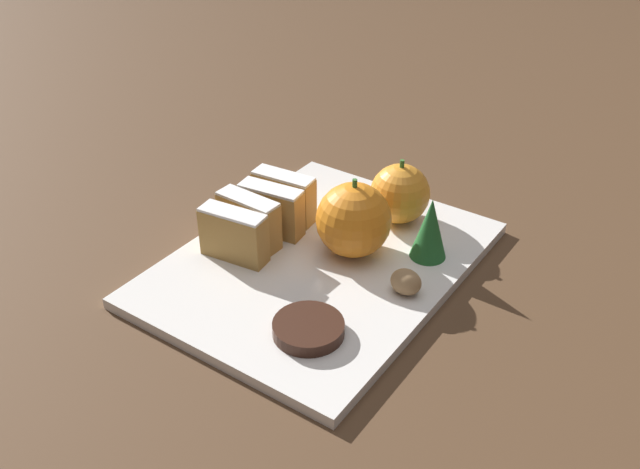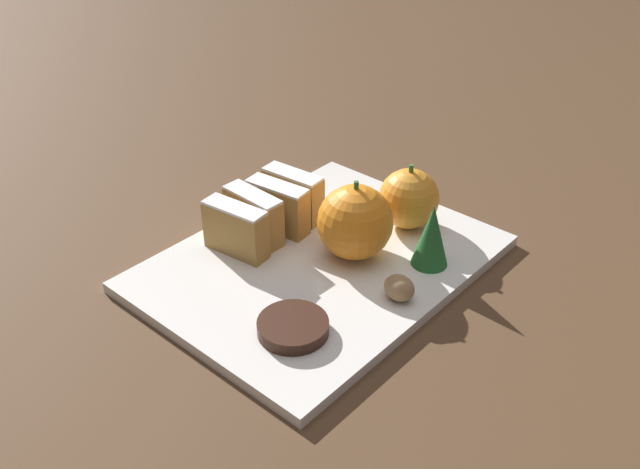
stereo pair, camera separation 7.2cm
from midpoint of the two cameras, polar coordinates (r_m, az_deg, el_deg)
ground_plane at (r=0.75m, az=2.77°, el=-2.78°), size 6.00×6.00×0.00m
serving_platter at (r=0.74m, az=2.79°, el=-2.41°), size 0.27×0.35×0.01m
stollen_slice_front at (r=0.74m, az=-3.99°, el=0.32°), size 0.07×0.03×0.06m
stollen_slice_second at (r=0.76m, az=-2.64°, el=1.40°), size 0.07×0.03×0.06m
stollen_slice_third at (r=0.77m, az=-0.74°, el=2.14°), size 0.07×0.03×0.06m
stollen_slice_fourth at (r=0.80m, az=0.41°, el=3.13°), size 0.07×0.03×0.06m
orange_near at (r=0.73m, az=5.67°, el=0.90°), size 0.08×0.08×0.09m
orange_far at (r=0.79m, az=9.74°, el=2.77°), size 0.07×0.07×0.07m
walnut at (r=0.69m, az=9.28°, el=-4.42°), size 0.03×0.03×0.03m
chocolate_cookie at (r=0.65m, az=1.06°, el=-7.53°), size 0.07×0.07×0.01m
evergreen_sprig at (r=0.73m, az=11.75°, el=-0.17°), size 0.04×0.04×0.07m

